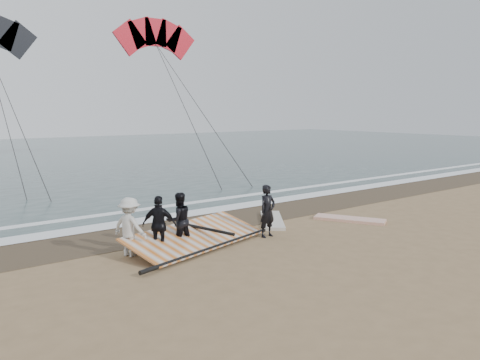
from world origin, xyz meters
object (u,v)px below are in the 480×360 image
object	(u,v)px
man_main	(267,211)
sail_rig	(192,238)
board_white	(350,219)
board_cream	(272,220)

from	to	relation	value
man_main	sail_rig	xyz separation A→B (m)	(-2.29, 0.60, -0.59)
board_white	board_cream	world-z (taller)	board_cream
man_main	board_white	world-z (taller)	man_main
board_cream	sail_rig	xyz separation A→B (m)	(-3.67, -0.77, 0.14)
man_main	board_cream	size ratio (longest dim) A/B	0.63
board_white	sail_rig	distance (m)	5.95
man_main	sail_rig	size ratio (longest dim) A/B	0.33
board_cream	sail_rig	bearing A→B (deg)	-131.53
board_cream	sail_rig	distance (m)	3.75
sail_rig	board_cream	bearing A→B (deg)	11.91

